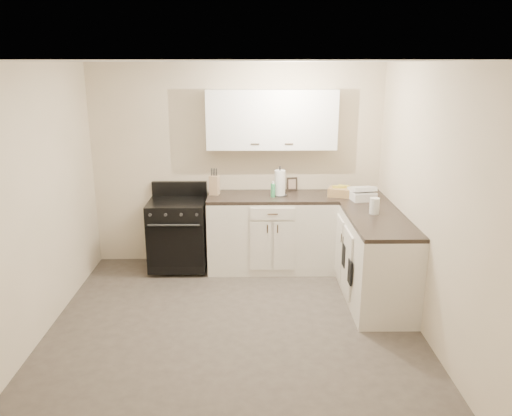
{
  "coord_description": "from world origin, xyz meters",
  "views": [
    {
      "loc": [
        0.15,
        -4.35,
        2.48
      ],
      "look_at": [
        0.23,
        0.85,
        0.97
      ],
      "focal_mm": 35.0,
      "sensor_mm": 36.0,
      "label": 1
    }
  ],
  "objects_px": {
    "knife_block": "(214,185)",
    "paper_towel": "(280,183)",
    "wicker_basket": "(341,192)",
    "stove": "(178,234)",
    "countertop_grill": "(362,195)"
  },
  "relations": [
    {
      "from": "knife_block",
      "to": "paper_towel",
      "type": "xyz_separation_m",
      "value": [
        0.79,
        -0.05,
        0.04
      ]
    },
    {
      "from": "stove",
      "to": "wicker_basket",
      "type": "bearing_deg",
      "value": -0.67
    },
    {
      "from": "stove",
      "to": "countertop_grill",
      "type": "relative_size",
      "value": 3.06
    },
    {
      "from": "paper_towel",
      "to": "stove",
      "type": "bearing_deg",
      "value": -178.98
    },
    {
      "from": "stove",
      "to": "countertop_grill",
      "type": "height_order",
      "value": "countertop_grill"
    },
    {
      "from": "stove",
      "to": "knife_block",
      "type": "bearing_deg",
      "value": 9.6
    },
    {
      "from": "stove",
      "to": "knife_block",
      "type": "distance_m",
      "value": 0.76
    },
    {
      "from": "stove",
      "to": "countertop_grill",
      "type": "bearing_deg",
      "value": -4.77
    },
    {
      "from": "wicker_basket",
      "to": "countertop_grill",
      "type": "relative_size",
      "value": 1.11
    },
    {
      "from": "stove",
      "to": "wicker_basket",
      "type": "height_order",
      "value": "wicker_basket"
    },
    {
      "from": "knife_block",
      "to": "wicker_basket",
      "type": "height_order",
      "value": "knife_block"
    },
    {
      "from": "stove",
      "to": "wicker_basket",
      "type": "xyz_separation_m",
      "value": [
        1.99,
        -0.02,
        0.53
      ]
    },
    {
      "from": "stove",
      "to": "wicker_basket",
      "type": "relative_size",
      "value": 2.76
    },
    {
      "from": "knife_block",
      "to": "wicker_basket",
      "type": "relative_size",
      "value": 0.78
    },
    {
      "from": "paper_towel",
      "to": "wicker_basket",
      "type": "distance_m",
      "value": 0.75
    }
  ]
}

